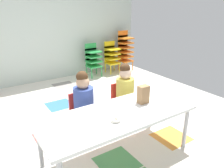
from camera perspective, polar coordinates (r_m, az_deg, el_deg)
name	(u,v)px	position (r m, az deg, el deg)	size (l,w,h in m)	color
ground_plane	(82,128)	(3.30, -7.93, -11.26)	(5.46, 4.81, 0.02)	silver
back_wall	(29,27)	(5.13, -20.86, 13.71)	(5.46, 0.10, 2.47)	#B2C1B7
craft_table	(118,117)	(2.46, 1.63, -8.58)	(1.77, 0.73, 0.57)	white
seated_child_near_camera	(83,99)	(2.84, -7.49, -3.82)	(0.32, 0.32, 0.92)	red
seated_child_middle_seat	(125,88)	(3.16, 3.33, -1.12)	(0.32, 0.31, 0.92)	red
kid_chair_green_stack	(93,58)	(5.39, -5.00, 6.79)	(0.32, 0.30, 0.80)	green
kid_chair_yellow_stack	(112,55)	(5.67, -0.11, 7.52)	(0.32, 0.30, 0.80)	yellow
kid_chair_orange_stack	(125,49)	(5.88, 3.38, 9.17)	(0.32, 0.30, 1.04)	orange
paper_bag_brown	(143,94)	(2.66, 8.15, -2.70)	(0.13, 0.09, 0.22)	#9E754C
paper_plate_near_edge	(116,122)	(2.27, 1.00, -9.76)	(0.18, 0.18, 0.01)	white
paper_plate_center_table	(108,107)	(2.56, -1.00, -6.10)	(0.18, 0.18, 0.01)	white
donut_powdered_on_plate	(116,120)	(2.26, 1.01, -9.30)	(0.11, 0.11, 0.03)	white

